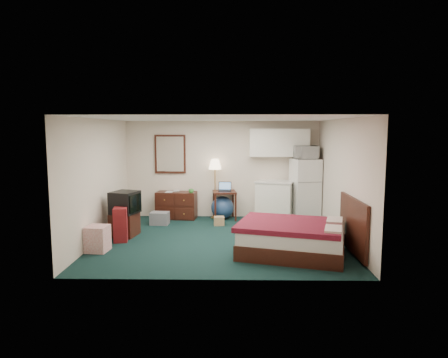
{
  "coord_description": "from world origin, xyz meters",
  "views": [
    {
      "loc": [
        0.24,
        -8.11,
        2.28
      ],
      "look_at": [
        0.08,
        0.34,
        1.23
      ],
      "focal_mm": 32.0,
      "sensor_mm": 36.0,
      "label": 1
    }
  ],
  "objects_px": {
    "dresser": "(177,205)",
    "suitcase": "(121,224)",
    "desk": "(224,205)",
    "kitchen_counter": "(275,201)",
    "bed": "(292,239)",
    "floor_lamp": "(215,189)",
    "fridge": "(305,190)",
    "tv_stand": "(125,224)"
  },
  "relations": [
    {
      "from": "kitchen_counter",
      "to": "tv_stand",
      "type": "xyz_separation_m",
      "value": [
        -3.41,
        -1.64,
        -0.23
      ]
    },
    {
      "from": "dresser",
      "to": "suitcase",
      "type": "distance_m",
      "value": 2.27
    },
    {
      "from": "dresser",
      "to": "kitchen_counter",
      "type": "xyz_separation_m",
      "value": [
        2.52,
        -0.07,
        0.13
      ]
    },
    {
      "from": "floor_lamp",
      "to": "tv_stand",
      "type": "bearing_deg",
      "value": -136.62
    },
    {
      "from": "dresser",
      "to": "suitcase",
      "type": "bearing_deg",
      "value": -106.28
    },
    {
      "from": "floor_lamp",
      "to": "fridge",
      "type": "bearing_deg",
      "value": -4.27
    },
    {
      "from": "floor_lamp",
      "to": "dresser",
      "type": "bearing_deg",
      "value": -175.96
    },
    {
      "from": "suitcase",
      "to": "desk",
      "type": "bearing_deg",
      "value": 33.81
    },
    {
      "from": "tv_stand",
      "to": "suitcase",
      "type": "relative_size",
      "value": 0.78
    },
    {
      "from": "fridge",
      "to": "suitcase",
      "type": "height_order",
      "value": "fridge"
    },
    {
      "from": "tv_stand",
      "to": "suitcase",
      "type": "bearing_deg",
      "value": -75.55
    },
    {
      "from": "kitchen_counter",
      "to": "fridge",
      "type": "bearing_deg",
      "value": 14.5
    },
    {
      "from": "dresser",
      "to": "desk",
      "type": "height_order",
      "value": "desk"
    },
    {
      "from": "floor_lamp",
      "to": "fridge",
      "type": "height_order",
      "value": "fridge"
    },
    {
      "from": "desk",
      "to": "kitchen_counter",
      "type": "xyz_separation_m",
      "value": [
        1.28,
        -0.01,
        0.12
      ]
    },
    {
      "from": "fridge",
      "to": "tv_stand",
      "type": "xyz_separation_m",
      "value": [
        -4.16,
        -1.61,
        -0.53
      ]
    },
    {
      "from": "floor_lamp",
      "to": "bed",
      "type": "bearing_deg",
      "value": -63.01
    },
    {
      "from": "suitcase",
      "to": "fridge",
      "type": "bearing_deg",
      "value": 15.52
    },
    {
      "from": "suitcase",
      "to": "dresser",
      "type": "bearing_deg",
      "value": 57.33
    },
    {
      "from": "dresser",
      "to": "floor_lamp",
      "type": "distance_m",
      "value": 1.08
    },
    {
      "from": "floor_lamp",
      "to": "suitcase",
      "type": "height_order",
      "value": "floor_lamp"
    },
    {
      "from": "dresser",
      "to": "kitchen_counter",
      "type": "bearing_deg",
      "value": 4.53
    },
    {
      "from": "suitcase",
      "to": "tv_stand",
      "type": "bearing_deg",
      "value": 84.06
    },
    {
      "from": "fridge",
      "to": "kitchen_counter",
      "type": "bearing_deg",
      "value": 165.98
    },
    {
      "from": "desk",
      "to": "dresser",
      "type": "bearing_deg",
      "value": 170.0
    },
    {
      "from": "kitchen_counter",
      "to": "tv_stand",
      "type": "relative_size",
      "value": 1.75
    },
    {
      "from": "dresser",
      "to": "tv_stand",
      "type": "relative_size",
      "value": 1.86
    },
    {
      "from": "fridge",
      "to": "dresser",
      "type": "bearing_deg",
      "value": 166.5
    },
    {
      "from": "desk",
      "to": "tv_stand",
      "type": "distance_m",
      "value": 2.7
    },
    {
      "from": "desk",
      "to": "suitcase",
      "type": "xyz_separation_m",
      "value": [
        -2.1,
        -2.03,
        -0.01
      ]
    },
    {
      "from": "dresser",
      "to": "fridge",
      "type": "xyz_separation_m",
      "value": [
        3.27,
        -0.1,
        0.43
      ]
    },
    {
      "from": "floor_lamp",
      "to": "kitchen_counter",
      "type": "height_order",
      "value": "floor_lamp"
    },
    {
      "from": "desk",
      "to": "suitcase",
      "type": "height_order",
      "value": "desk"
    },
    {
      "from": "fridge",
      "to": "bed",
      "type": "xyz_separation_m",
      "value": [
        -0.74,
        -2.84,
        -0.48
      ]
    },
    {
      "from": "floor_lamp",
      "to": "suitcase",
      "type": "distance_m",
      "value": 2.88
    },
    {
      "from": "bed",
      "to": "suitcase",
      "type": "height_order",
      "value": "suitcase"
    },
    {
      "from": "floor_lamp",
      "to": "fridge",
      "type": "relative_size",
      "value": 0.99
    },
    {
      "from": "kitchen_counter",
      "to": "bed",
      "type": "relative_size",
      "value": 0.52
    },
    {
      "from": "dresser",
      "to": "floor_lamp",
      "type": "height_order",
      "value": "floor_lamp"
    },
    {
      "from": "dresser",
      "to": "tv_stand",
      "type": "distance_m",
      "value": 1.93
    },
    {
      "from": "bed",
      "to": "desk",
      "type": "bearing_deg",
      "value": 130.02
    },
    {
      "from": "dresser",
      "to": "suitcase",
      "type": "relative_size",
      "value": 1.45
    }
  ]
}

